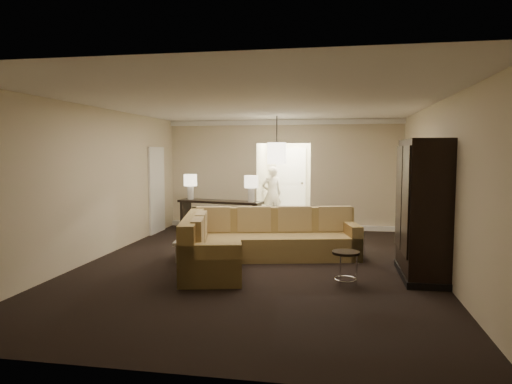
% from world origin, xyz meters
% --- Properties ---
extents(ground, '(8.00, 8.00, 0.00)m').
position_xyz_m(ground, '(0.00, 0.00, 0.00)').
color(ground, black).
rests_on(ground, ground).
extents(wall_back, '(6.00, 0.04, 2.80)m').
position_xyz_m(wall_back, '(0.00, 4.00, 1.40)').
color(wall_back, beige).
rests_on(wall_back, ground).
extents(wall_front, '(6.00, 0.04, 2.80)m').
position_xyz_m(wall_front, '(0.00, -4.00, 1.40)').
color(wall_front, beige).
rests_on(wall_front, ground).
extents(wall_left, '(0.04, 8.00, 2.80)m').
position_xyz_m(wall_left, '(-3.00, 0.00, 1.40)').
color(wall_left, beige).
rests_on(wall_left, ground).
extents(wall_right, '(0.04, 8.00, 2.80)m').
position_xyz_m(wall_right, '(3.00, 0.00, 1.40)').
color(wall_right, beige).
rests_on(wall_right, ground).
extents(ceiling, '(6.00, 8.00, 0.02)m').
position_xyz_m(ceiling, '(0.00, 0.00, 2.80)').
color(ceiling, white).
rests_on(ceiling, wall_back).
extents(crown_molding, '(6.00, 0.10, 0.12)m').
position_xyz_m(crown_molding, '(0.00, 3.95, 2.73)').
color(crown_molding, white).
rests_on(crown_molding, wall_back).
extents(baseboard, '(6.00, 0.10, 0.12)m').
position_xyz_m(baseboard, '(0.00, 3.95, 0.06)').
color(baseboard, white).
rests_on(baseboard, ground).
extents(side_door, '(0.05, 0.90, 2.10)m').
position_xyz_m(side_door, '(-2.97, 2.80, 1.05)').
color(side_door, white).
rests_on(side_door, ground).
extents(foyer, '(1.44, 2.02, 2.80)m').
position_xyz_m(foyer, '(0.00, 5.34, 1.30)').
color(foyer, beige).
rests_on(foyer, ground).
extents(sectional_sofa, '(3.26, 3.00, 0.93)m').
position_xyz_m(sectional_sofa, '(-0.06, 0.19, 0.37)').
color(sectional_sofa, brown).
rests_on(sectional_sofa, ground).
extents(coffee_table, '(1.05, 1.05, 0.39)m').
position_xyz_m(coffee_table, '(-1.10, 0.36, 0.19)').
color(coffee_table, silver).
rests_on(coffee_table, ground).
extents(console_table, '(2.15, 0.87, 0.81)m').
position_xyz_m(console_table, '(-1.40, 2.90, 0.48)').
color(console_table, black).
rests_on(console_table, ground).
extents(armoire, '(0.65, 1.51, 2.17)m').
position_xyz_m(armoire, '(2.69, -0.29, 1.04)').
color(armoire, black).
rests_on(armoire, ground).
extents(drink_table, '(0.41, 0.41, 0.51)m').
position_xyz_m(drink_table, '(1.51, -0.95, 0.36)').
color(drink_table, black).
rests_on(drink_table, ground).
extents(table_lamp_left, '(0.32, 0.32, 0.62)m').
position_xyz_m(table_lamp_left, '(-2.19, 3.05, 1.22)').
color(table_lamp_left, silver).
rests_on(table_lamp_left, console_table).
extents(table_lamp_right, '(0.32, 0.32, 0.62)m').
position_xyz_m(table_lamp_right, '(-0.61, 2.75, 1.22)').
color(table_lamp_right, silver).
rests_on(table_lamp_right, console_table).
extents(pendant_light, '(0.38, 0.38, 1.09)m').
position_xyz_m(pendant_light, '(0.00, 2.70, 1.95)').
color(pendant_light, black).
rests_on(pendant_light, ceiling).
extents(person, '(0.74, 0.64, 1.74)m').
position_xyz_m(person, '(-0.45, 5.12, 0.87)').
color(person, beige).
rests_on(person, ground).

